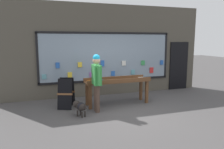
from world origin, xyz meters
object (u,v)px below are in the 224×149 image
small_dog (80,106)px  display_table_main (117,83)px  sandwich_board_sign (66,93)px  person_browsing (97,78)px

small_dog → display_table_main: bearing=-92.4°
display_table_main → sandwich_board_sign: 1.74m
person_browsing → small_dog: person_browsing is taller
display_table_main → person_browsing: size_ratio=1.27×
person_browsing → sandwich_board_sign: 1.23m
person_browsing → sandwich_board_sign: size_ratio=1.81×
sandwich_board_sign → small_dog: bearing=-53.3°
display_table_main → sandwich_board_sign: sandwich_board_sign is taller
sandwich_board_sign → person_browsing: bearing=-19.1°
small_dog → sandwich_board_sign: sandwich_board_sign is taller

